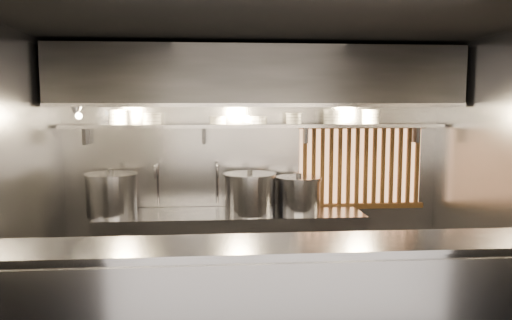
{
  "coord_description": "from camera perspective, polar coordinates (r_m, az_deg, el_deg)",
  "views": [
    {
      "loc": [
        -0.48,
        -4.45,
        2.13
      ],
      "look_at": [
        -0.06,
        0.55,
        1.57
      ],
      "focal_mm": 35.0,
      "sensor_mm": 36.0,
      "label": 1
    }
  ],
  "objects": [
    {
      "name": "wall_back",
      "position": [
        6.02,
        -0.18,
        -0.58
      ],
      "size": [
        4.5,
        0.0,
        4.5
      ],
      "primitive_type": "plane",
      "rotation": [
        1.57,
        0.0,
        0.0
      ],
      "color": "gray",
      "rests_on": "floor"
    },
    {
      "name": "stock_pot_left",
      "position": [
        5.81,
        -16.2,
        -3.74
      ],
      "size": [
        0.72,
        0.72,
        0.5
      ],
      "rotation": [
        0.0,
        0.0,
        0.28
      ],
      "color": "#98989D",
      "rests_on": "cooking_bench"
    },
    {
      "name": "exhaust_hood",
      "position": [
        5.58,
        0.15,
        9.42
      ],
      "size": [
        4.4,
        0.81,
        0.65
      ],
      "color": "#2D2D30",
      "rests_on": "ceiling"
    },
    {
      "name": "bowl_stack_1",
      "position": [
        5.82,
        -11.8,
        4.64
      ],
      "size": [
        0.22,
        0.22,
        0.13
      ],
      "color": "white",
      "rests_on": "bowl_shelf"
    },
    {
      "name": "bowl_stack_6",
      "position": [
        6.06,
        12.95,
        4.86
      ],
      "size": [
        0.22,
        0.22,
        0.17
      ],
      "color": "white",
      "rests_on": "bowl_shelf"
    },
    {
      "name": "bowl_stack_4",
      "position": [
        5.85,
        4.33,
        4.77
      ],
      "size": [
        0.2,
        0.2,
        0.13
      ],
      "color": "white",
      "rests_on": "bowl_shelf"
    },
    {
      "name": "faucet_right",
      "position": [
        5.88,
        -4.46,
        -1.68
      ],
      "size": [
        0.04,
        0.3,
        0.5
      ],
      "color": "silver",
      "rests_on": "wall_back"
    },
    {
      "name": "stock_pot_right",
      "position": [
        5.78,
        4.91,
        -3.87
      ],
      "size": [
        0.61,
        0.61,
        0.44
      ],
      "rotation": [
        0.0,
        0.0,
        -0.16
      ],
      "color": "#98989D",
      "rests_on": "cooking_bench"
    },
    {
      "name": "stock_pot_mid",
      "position": [
        5.64,
        -0.71,
        -3.82
      ],
      "size": [
        0.79,
        0.79,
        0.5
      ],
      "rotation": [
        0.0,
        0.0,
        0.44
      ],
      "color": "#98989D",
      "rests_on": "cooking_bench"
    },
    {
      "name": "bowl_stack_0",
      "position": [
        5.88,
        -15.48,
        4.75
      ],
      "size": [
        0.22,
        0.22,
        0.17
      ],
      "color": "white",
      "rests_on": "bowl_shelf"
    },
    {
      "name": "cooking_bench",
      "position": [
        5.83,
        -2.87,
        -10.36
      ],
      "size": [
        3.0,
        0.7,
        0.9
      ],
      "primitive_type": "cube",
      "color": "#98989D",
      "rests_on": "floor"
    },
    {
      "name": "wall_right",
      "position": [
        5.27,
        26.47,
        -2.24
      ],
      "size": [
        0.0,
        3.0,
        3.0
      ],
      "primitive_type": "plane",
      "rotation": [
        1.57,
        0.0,
        -1.57
      ],
      "color": "gray",
      "rests_on": "floor"
    },
    {
      "name": "bowl_stack_3",
      "position": [
        5.8,
        0.22,
        4.59
      ],
      "size": [
        0.22,
        0.22,
        0.09
      ],
      "color": "white",
      "rests_on": "bowl_shelf"
    },
    {
      "name": "wall_left",
      "position": [
        4.85,
        -26.19,
        -2.92
      ],
      "size": [
        0.0,
        3.0,
        3.0
      ],
      "primitive_type": "plane",
      "rotation": [
        1.57,
        0.0,
        1.57
      ],
      "color": "gray",
      "rests_on": "floor"
    },
    {
      "name": "heat_lamp",
      "position": [
        5.49,
        -19.86,
        5.37
      ],
      "size": [
        0.25,
        0.35,
        0.2
      ],
      "color": "#98989D",
      "rests_on": "exhaust_hood"
    },
    {
      "name": "pendant_bulb",
      "position": [
        5.67,
        -0.95,
        4.69
      ],
      "size": [
        0.09,
        0.09,
        0.19
      ],
      "color": "#2D2D30",
      "rests_on": "exhaust_hood"
    },
    {
      "name": "bowl_stack_2",
      "position": [
        5.78,
        -4.37,
        4.56
      ],
      "size": [
        0.2,
        0.2,
        0.09
      ],
      "color": "white",
      "rests_on": "bowl_shelf"
    },
    {
      "name": "wood_screen",
      "position": [
        6.21,
        11.9,
        -0.68
      ],
      "size": [
        1.56,
        0.09,
        1.04
      ],
      "color": "#E79E67",
      "rests_on": "wall_back"
    },
    {
      "name": "bowl_stack_5",
      "position": [
        5.94,
        8.83,
        4.92
      ],
      "size": [
        0.25,
        0.25,
        0.17
      ],
      "color": "white",
      "rests_on": "bowl_shelf"
    },
    {
      "name": "ceiling",
      "position": [
        4.53,
        1.38,
        14.91
      ],
      "size": [
        4.5,
        4.5,
        0.0
      ],
      "primitive_type": "plane",
      "rotation": [
        3.14,
        0.0,
        0.0
      ],
      "color": "black",
      "rests_on": "wall_back"
    },
    {
      "name": "bowl_shelf",
      "position": [
        5.8,
        -0.04,
        3.92
      ],
      "size": [
        4.4,
        0.34,
        0.04
      ],
      "primitive_type": "cube",
      "color": "#98989D",
      "rests_on": "wall_back"
    },
    {
      "name": "faucet_left",
      "position": [
        5.91,
        -11.26,
        -1.73
      ],
      "size": [
        0.04,
        0.3,
        0.5
      ],
      "color": "silver",
      "rests_on": "wall_back"
    },
    {
      "name": "serving_counter",
      "position": [
        3.86,
        2.88,
        -17.52
      ],
      "size": [
        4.5,
        0.56,
        1.13
      ],
      "color": "#98989D",
      "rests_on": "floor"
    }
  ]
}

